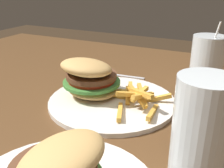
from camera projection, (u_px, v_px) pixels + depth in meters
name	position (u px, v px, depth m)	size (l,w,h in m)	color
dining_table	(85.00, 163.00, 0.56)	(1.54, 1.26, 0.70)	brown
meal_plate_near	(100.00, 87.00, 0.61)	(0.29, 0.29, 0.11)	white
beer_glass	(201.00, 134.00, 0.36)	(0.08, 0.08, 0.16)	silver
juice_glass	(207.00, 61.00, 0.70)	(0.09, 0.09, 0.17)	silver
spoon	(101.00, 71.00, 0.79)	(0.17, 0.05, 0.01)	silver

